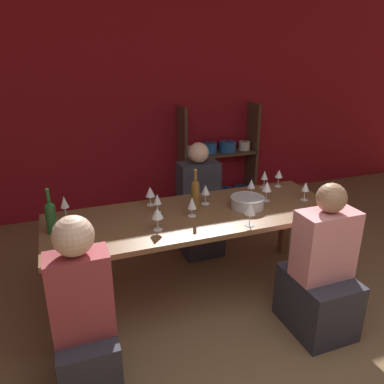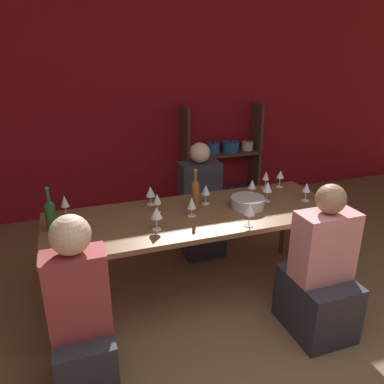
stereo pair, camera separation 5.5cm
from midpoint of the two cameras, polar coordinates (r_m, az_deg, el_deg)
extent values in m
cube|color=maroon|center=(4.89, -7.85, 12.89)|extent=(8.80, 0.06, 2.70)
cube|color=#4C3828|center=(4.96, -1.76, 5.15)|extent=(0.04, 0.30, 1.34)
cube|color=#4C3828|center=(5.37, 8.86, 6.14)|extent=(0.04, 0.30, 1.34)
cube|color=#4C3828|center=(5.35, 3.60, -1.08)|extent=(1.04, 0.30, 0.04)
cylinder|color=silver|center=(5.18, -0.33, -0.71)|extent=(0.23, 0.23, 0.14)
sphere|color=black|center=(5.15, -0.33, 0.16)|extent=(0.02, 0.02, 0.02)
cylinder|color=red|center=(5.27, 2.33, -0.33)|extent=(0.23, 0.23, 0.15)
sphere|color=black|center=(5.24, 2.34, 0.54)|extent=(0.02, 0.02, 0.02)
cylinder|color=#235BAD|center=(5.37, 4.89, -0.10)|extent=(0.23, 0.23, 0.13)
sphere|color=black|center=(5.35, 4.91, 0.65)|extent=(0.02, 0.02, 0.02)
cylinder|color=#235BAD|center=(5.48, 7.34, 0.22)|extent=(0.23, 0.23, 0.12)
sphere|color=black|center=(5.46, 7.38, 0.92)|extent=(0.02, 0.02, 0.02)
cube|color=#4C3828|center=(5.14, 3.77, 5.88)|extent=(1.04, 0.30, 0.04)
cylinder|color=silver|center=(4.98, -0.34, 6.28)|extent=(0.23, 0.23, 0.10)
sphere|color=black|center=(4.96, -0.34, 7.00)|extent=(0.02, 0.02, 0.02)
cylinder|color=#235BAD|center=(5.07, 2.44, 6.73)|extent=(0.18, 0.18, 0.14)
sphere|color=black|center=(5.05, 2.45, 7.64)|extent=(0.02, 0.02, 0.02)
cylinder|color=#235BAD|center=(5.17, 5.11, 6.93)|extent=(0.23, 0.23, 0.14)
sphere|color=black|center=(5.15, 5.14, 7.80)|extent=(0.02, 0.02, 0.02)
cylinder|color=silver|center=(5.29, 7.68, 7.04)|extent=(0.16, 0.16, 0.12)
sphere|color=black|center=(5.27, 7.71, 7.80)|extent=(0.02, 0.02, 0.02)
cube|color=brown|center=(3.05, 0.14, -3.61)|extent=(2.39, 0.86, 0.04)
cube|color=brown|center=(2.79, -20.07, -16.72)|extent=(0.08, 0.08, 0.72)
cube|color=brown|center=(3.49, 19.94, -8.67)|extent=(0.08, 0.08, 0.72)
cube|color=brown|center=(3.38, -20.41, -9.75)|extent=(0.08, 0.08, 0.72)
cube|color=brown|center=(3.97, 13.60, -4.26)|extent=(0.08, 0.08, 0.72)
cylinder|color=#B7BABC|center=(3.18, 7.96, -1.52)|extent=(0.28, 0.28, 0.09)
torus|color=#B7BABC|center=(3.17, 8.00, -0.84)|extent=(0.29, 0.29, 0.01)
cylinder|color=brown|center=(3.08, 0.00, -0.66)|extent=(0.07, 0.07, 0.23)
cone|color=brown|center=(3.03, 0.00, 1.66)|extent=(0.07, 0.07, 0.03)
cylinder|color=brown|center=(3.01, 0.00, 2.67)|extent=(0.03, 0.03, 0.08)
cylinder|color=#1E4C23|center=(2.88, -21.15, -3.91)|extent=(0.07, 0.07, 0.21)
cone|color=#1E4C23|center=(2.83, -21.47, -1.63)|extent=(0.07, 0.07, 0.03)
cylinder|color=#1E4C23|center=(2.81, -21.64, -0.44)|extent=(0.03, 0.03, 0.09)
cylinder|color=white|center=(3.23, 1.56, -1.76)|extent=(0.07, 0.07, 0.00)
cylinder|color=white|center=(3.22, 1.56, -1.02)|extent=(0.01, 0.01, 0.09)
cone|color=white|center=(3.19, 1.58, 0.38)|extent=(0.08, 0.08, 0.08)
cylinder|color=white|center=(2.79, -5.78, -5.71)|extent=(0.07, 0.07, 0.00)
cylinder|color=white|center=(2.77, -5.82, -4.84)|extent=(0.01, 0.01, 0.09)
cone|color=white|center=(2.73, -5.88, -3.22)|extent=(0.08, 0.08, 0.08)
cylinder|color=beige|center=(2.74, -5.86, -3.61)|extent=(0.05, 0.05, 0.03)
cylinder|color=white|center=(3.35, 10.73, -1.28)|extent=(0.06, 0.06, 0.00)
cylinder|color=white|center=(3.34, 10.78, -0.54)|extent=(0.01, 0.01, 0.09)
cone|color=white|center=(3.31, 10.89, 0.89)|extent=(0.08, 0.08, 0.09)
cylinder|color=maroon|center=(3.31, 10.86, 0.53)|extent=(0.05, 0.05, 0.03)
cylinder|color=white|center=(2.87, 8.20, -5.01)|extent=(0.07, 0.07, 0.00)
cylinder|color=white|center=(2.85, 8.24, -4.18)|extent=(0.01, 0.01, 0.09)
cone|color=white|center=(2.81, 8.33, -2.57)|extent=(0.08, 0.08, 0.09)
cylinder|color=maroon|center=(2.82, 8.31, -2.98)|extent=(0.04, 0.04, 0.03)
cylinder|color=white|center=(3.07, -5.75, -3.08)|extent=(0.06, 0.06, 0.00)
cylinder|color=white|center=(3.06, -5.77, -2.43)|extent=(0.01, 0.01, 0.07)
cone|color=white|center=(3.03, -5.83, -1.06)|extent=(0.07, 0.07, 0.09)
cylinder|color=beige|center=(3.04, -5.81, -1.44)|extent=(0.04, 0.04, 0.03)
cylinder|color=white|center=(3.74, 12.54, 0.90)|extent=(0.07, 0.07, 0.00)
cylinder|color=white|center=(3.72, 12.60, 1.57)|extent=(0.01, 0.01, 0.09)
cone|color=white|center=(3.70, 12.69, 2.76)|extent=(0.08, 0.08, 0.07)
cylinder|color=white|center=(3.00, -0.53, -3.62)|extent=(0.07, 0.07, 0.00)
cylinder|color=white|center=(2.98, -0.53, -3.05)|extent=(0.01, 0.01, 0.06)
cone|color=white|center=(2.95, -0.53, -1.67)|extent=(0.07, 0.07, 0.10)
cylinder|color=beige|center=(2.96, -0.53, -2.11)|extent=(0.04, 0.04, 0.04)
cylinder|color=white|center=(3.67, 10.46, 0.66)|extent=(0.07, 0.07, 0.00)
cylinder|color=white|center=(3.65, 10.50, 1.32)|extent=(0.01, 0.01, 0.08)
cone|color=white|center=(3.62, 10.59, 2.56)|extent=(0.07, 0.07, 0.08)
cylinder|color=white|center=(3.43, 8.47, -0.61)|extent=(0.07, 0.07, 0.00)
cylinder|color=white|center=(3.42, 8.51, 0.03)|extent=(0.01, 0.01, 0.08)
cone|color=white|center=(3.39, 8.58, 1.27)|extent=(0.07, 0.07, 0.08)
cylinder|color=beige|center=(3.40, 8.56, 0.96)|extent=(0.04, 0.04, 0.03)
cylinder|color=white|center=(3.23, -6.79, -1.91)|extent=(0.07, 0.07, 0.00)
cylinder|color=white|center=(3.22, -6.82, -1.27)|extent=(0.01, 0.01, 0.07)
cone|color=white|center=(3.19, -6.88, 0.06)|extent=(0.08, 0.08, 0.09)
cylinder|color=white|center=(3.45, 16.28, -1.11)|extent=(0.07, 0.07, 0.00)
cylinder|color=white|center=(3.44, 16.35, -0.45)|extent=(0.01, 0.01, 0.08)
cone|color=white|center=(3.41, 16.48, 0.79)|extent=(0.07, 0.07, 0.08)
cylinder|color=white|center=(3.14, -19.09, -3.65)|extent=(0.06, 0.06, 0.00)
cylinder|color=white|center=(3.12, -19.18, -2.93)|extent=(0.01, 0.01, 0.08)
cone|color=white|center=(3.09, -19.37, -1.42)|extent=(0.07, 0.07, 0.09)
cylinder|color=maroon|center=(3.10, -19.32, -1.84)|extent=(0.04, 0.04, 0.04)
cube|color=#2D2D38|center=(3.08, 17.99, -15.56)|extent=(0.42, 0.53, 0.46)
cube|color=pink|center=(2.83, 19.06, -7.60)|extent=(0.42, 0.23, 0.51)
sphere|color=#9E7556|center=(2.69, 19.94, -0.85)|extent=(0.21, 0.21, 0.21)
cube|color=#2D2D38|center=(3.98, 0.54, -5.60)|extent=(0.41, 0.51, 0.47)
cube|color=#2D2D38|center=(3.79, 0.57, 0.94)|extent=(0.41, 0.22, 0.49)
sphere|color=beige|center=(3.69, 0.59, 6.01)|extent=(0.20, 0.20, 0.20)
cube|color=#2D2D38|center=(2.62, -16.10, -23.31)|extent=(0.35, 0.44, 0.42)
cube|color=#99383D|center=(2.32, -17.29, -14.77)|extent=(0.35, 0.19, 0.53)
sphere|color=beige|center=(2.13, -18.36, -6.38)|extent=(0.23, 0.23, 0.23)
camera|label=1|loc=(0.03, -90.51, -0.19)|focal=35.00mm
camera|label=2|loc=(0.03, 89.49, 0.19)|focal=35.00mm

